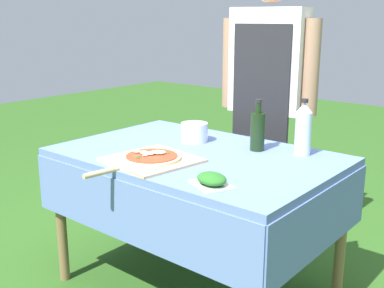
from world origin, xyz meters
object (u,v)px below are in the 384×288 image
at_px(oil_bottle, 258,130).
at_px(mixing_tub, 194,132).
at_px(water_bottle, 303,129).
at_px(person_cook, 268,87).
at_px(prep_table, 196,171).
at_px(herb_container, 212,180).
at_px(pizza_on_peel, 150,159).

xyz_separation_m(oil_bottle, mixing_tub, (-0.35, -0.06, -0.05)).
height_order(oil_bottle, water_bottle, water_bottle).
height_order(person_cook, mixing_tub, person_cook).
height_order(prep_table, herb_container, herb_container).
distance_m(oil_bottle, mixing_tub, 0.36).
xyz_separation_m(pizza_on_peel, mixing_tub, (-0.08, 0.42, 0.04)).
bearing_deg(person_cook, prep_table, 88.54).
distance_m(water_bottle, mixing_tub, 0.58).
distance_m(person_cook, mixing_tub, 0.63).
height_order(prep_table, water_bottle, water_bottle).
xyz_separation_m(water_bottle, herb_container, (-0.07, -0.62, -0.11)).
xyz_separation_m(oil_bottle, water_bottle, (0.21, 0.07, 0.03)).
distance_m(prep_table, mixing_tub, 0.26).
bearing_deg(prep_table, person_cook, 95.37).
relative_size(pizza_on_peel, oil_bottle, 2.18).
relative_size(prep_table, oil_bottle, 5.27).
bearing_deg(pizza_on_peel, oil_bottle, 68.30).
height_order(pizza_on_peel, herb_container, same).
xyz_separation_m(person_cook, oil_bottle, (0.27, -0.54, -0.13)).
bearing_deg(herb_container, pizza_on_peel, 169.79).
xyz_separation_m(pizza_on_peel, herb_container, (0.41, -0.07, 0.01)).
bearing_deg(oil_bottle, prep_table, -131.28).
bearing_deg(mixing_tub, herb_container, -44.87).
bearing_deg(pizza_on_peel, prep_table, 82.40).
bearing_deg(water_bottle, mixing_tub, -166.66).
height_order(water_bottle, herb_container, water_bottle).
relative_size(person_cook, herb_container, 8.11).
bearing_deg(prep_table, pizza_on_peel, -105.36).
height_order(oil_bottle, mixing_tub, oil_bottle).
relative_size(person_cook, pizza_on_peel, 2.94).
bearing_deg(mixing_tub, pizza_on_peel, -79.04).
xyz_separation_m(person_cook, pizza_on_peel, (0.00, -1.02, -0.22)).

